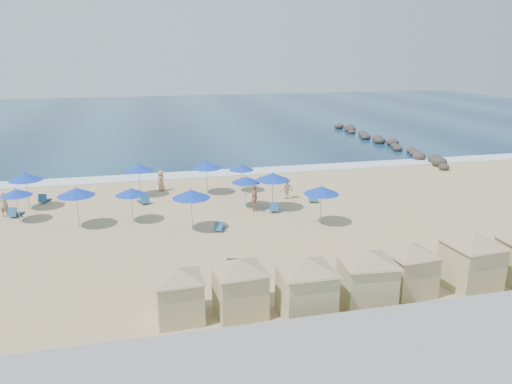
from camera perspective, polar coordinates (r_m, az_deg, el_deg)
ground at (r=30.06m, az=-4.72°, el=-5.10°), size 160.00×160.00×0.00m
ocean at (r=83.54m, az=-10.73°, el=8.32°), size 160.00×80.00×0.06m
surf_line at (r=44.75m, az=-7.84°, el=1.95°), size 160.00×2.50×0.08m
seawall at (r=17.98m, az=2.39°, el=-18.36°), size 160.00×6.10×1.22m
rock_jetty at (r=60.62m, az=14.42°, el=5.59°), size 2.56×26.66×0.96m
trash_bin at (r=24.59m, az=-2.35°, el=-8.92°), size 1.07×1.07×0.87m
cabana_0 at (r=20.96m, az=-8.84°, el=-10.69°), size 4.03×4.03×2.53m
cabana_1 at (r=21.12m, az=-1.89°, el=-9.94°), size 4.33×4.33×2.72m
cabana_2 at (r=20.97m, az=5.77°, el=-9.92°), size 4.61×4.61×2.89m
cabana_3 at (r=22.10m, az=12.57°, el=-8.83°), size 4.60×4.60×2.90m
cabana_4 at (r=23.82m, az=17.15°, el=-7.66°), size 4.23×4.23×2.66m
cabana_5 at (r=25.29m, az=23.49°, el=-6.49°), size 4.70×4.70×2.96m
umbrella_0 at (r=35.45m, az=-25.73°, el=-0.04°), size 1.99×1.99×2.27m
umbrella_1 at (r=37.98m, az=-24.85°, el=1.59°), size 2.34×2.34×2.66m
umbrella_2 at (r=32.78m, az=-19.88°, el=0.02°), size 2.34×2.34×2.66m
umbrella_3 at (r=38.60m, az=-13.25°, el=2.74°), size 2.25×2.25×2.56m
umbrella_4 at (r=32.84m, az=-14.09°, el=0.05°), size 2.07×2.07×2.35m
umbrella_5 at (r=30.51m, az=-7.42°, el=-0.22°), size 2.37×2.37×2.70m
umbrella_6 at (r=38.36m, az=-5.65°, el=3.07°), size 2.29×2.29×2.61m
umbrella_7 at (r=34.85m, az=-1.18°, el=1.44°), size 2.06×2.06×2.35m
umbrella_8 at (r=38.83m, az=-1.67°, el=2.83°), size 1.98×1.98×2.25m
umbrella_9 at (r=34.28m, az=1.93°, el=1.76°), size 2.40×2.40×2.73m
umbrella_10 at (r=31.61m, az=7.49°, el=0.21°), size 2.29×2.29×2.61m
beach_chair_0 at (r=37.13m, az=-25.85°, el=-2.15°), size 0.90×1.42×0.72m
beach_chair_1 at (r=39.65m, az=-23.05°, el=-0.74°), size 0.78×1.37×0.71m
beach_chair_2 at (r=37.11m, az=-12.71°, el=-0.88°), size 0.96×1.51×0.77m
beach_chair_3 at (r=30.95m, az=-4.21°, el=-4.03°), size 0.89×1.23×0.62m
beach_chair_4 at (r=34.51m, az=2.05°, el=-1.79°), size 0.90×1.44×0.74m
beach_chair_5 at (r=36.89m, az=6.51°, el=-0.70°), size 1.00×1.48×0.75m
beachgoer_0 at (r=37.21m, az=-26.87°, el=-1.29°), size 0.69×0.54×1.68m
beachgoer_1 at (r=34.32m, az=-0.18°, el=-0.69°), size 0.66×1.17×1.87m
beachgoer_2 at (r=37.26m, az=3.50°, el=0.42°), size 1.14×0.80×1.61m
beachgoer_3 at (r=40.03m, az=-10.78°, el=1.29°), size 0.86×0.96×1.64m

